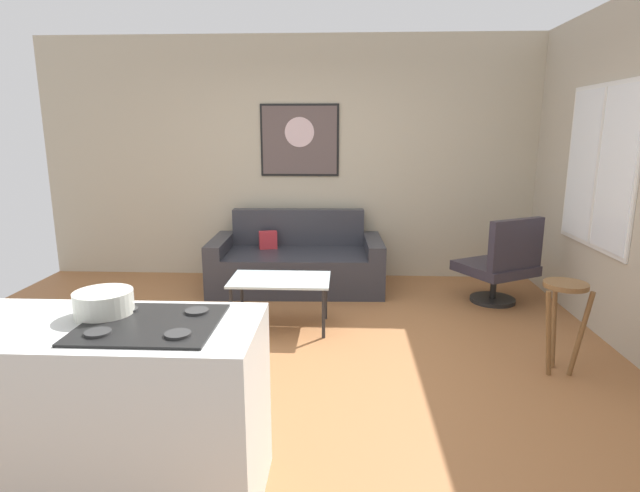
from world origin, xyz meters
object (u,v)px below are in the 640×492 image
Objects in this scene: coffee_table at (280,283)px; bar_stool at (564,305)px; couch at (297,264)px; armchair at (501,264)px; mixing_bowl at (104,304)px; wall_painting at (300,140)px.

coffee_table is 2.28m from bar_stool.
bar_stool is (2.13, -0.78, 0.10)m from coffee_table.
bar_stool is (2.10, -2.00, 0.24)m from couch.
armchair is (2.15, 0.74, 0.01)m from coffee_table.
armchair is 3.97m from mixing_bowl.
wall_painting is at bearing 155.03° from armchair.
wall_painting reaches higher than coffee_table.
mixing_bowl is at bearing -104.57° from coffee_table.
bar_stool is at bearing -90.60° from armchair.
coffee_table is at bearing -91.60° from couch.
coffee_table is 2.27m from armchair.
couch is at bearing -89.80° from wall_painting.
mixing_bowl reaches higher than bar_stool.
couch is at bearing 88.40° from coffee_table.
mixing_bowl is (-2.70, -2.86, 0.52)m from armchair.
couch reaches higher than coffee_table.
mixing_bowl is at bearing -99.94° from couch.
couch is 2.09× the size of wall_painting.
bar_stool is at bearing -43.67° from couch.
coffee_table is at bearing 159.80° from bar_stool.
armchair is 2.63m from wall_painting.
bar_stool is (-0.02, -1.53, 0.10)m from armchair.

